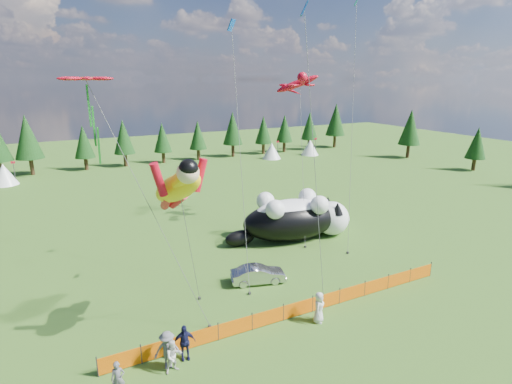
{
  "coord_description": "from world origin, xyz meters",
  "views": [
    {
      "loc": [
        -11.44,
        -20.21,
        13.38
      ],
      "look_at": [
        0.77,
        4.0,
        5.71
      ],
      "focal_mm": 28.0,
      "sensor_mm": 36.0,
      "label": 1
    }
  ],
  "objects": [
    {
      "name": "diamond_kite_c",
      "position": [
        1.49,
        -0.54,
        16.3
      ],
      "size": [
        0.89,
        3.04,
        17.86
      ],
      "color": "#0B47AC",
      "rests_on": "ground"
    },
    {
      "name": "spectator_d",
      "position": [
        -7.91,
        -3.85,
        0.98
      ],
      "size": [
        1.37,
        0.89,
        1.95
      ],
      "primitive_type": "imported",
      "rotation": [
        0.0,
        0.0,
        -0.2
      ],
      "color": "#58585D",
      "rests_on": "ground"
    },
    {
      "name": "festival_tents",
      "position": [
        11.0,
        40.0,
        1.4
      ],
      "size": [
        50.0,
        3.2,
        2.8
      ],
      "primitive_type": null,
      "color": "white",
      "rests_on": "ground"
    },
    {
      "name": "spectator_a",
      "position": [
        -10.28,
        -4.54,
        0.81
      ],
      "size": [
        0.65,
        0.49,
        1.62
      ],
      "primitive_type": "imported",
      "rotation": [
        0.0,
        0.0,
        -0.18
      ],
      "color": "#58585D",
      "rests_on": "ground"
    },
    {
      "name": "tree_line",
      "position": [
        0.0,
        45.0,
        4.0
      ],
      "size": [
        90.0,
        4.0,
        8.0
      ],
      "primitive_type": null,
      "color": "black",
      "rests_on": "ground"
    },
    {
      "name": "spectator_c",
      "position": [
        -7.01,
        -3.6,
        0.94
      ],
      "size": [
        1.19,
        0.76,
        1.88
      ],
      "primitive_type": "imported",
      "rotation": [
        0.0,
        0.0,
        -0.19
      ],
      "color": "#141639",
      "rests_on": "ground"
    },
    {
      "name": "diamond_kite_a",
      "position": [
        -0.4,
        5.07,
        15.98
      ],
      "size": [
        1.67,
        5.29,
        17.75
      ],
      "color": "#0B47AC",
      "rests_on": "ground"
    },
    {
      "name": "spectator_e",
      "position": [
        0.75,
        -3.98,
        0.92
      ],
      "size": [
        1.06,
        1.03,
        1.83
      ],
      "primitive_type": "imported",
      "rotation": [
        0.0,
        0.0,
        0.74
      ],
      "color": "silver",
      "rests_on": "ground"
    },
    {
      "name": "ground",
      "position": [
        0.0,
        0.0,
        0.0
      ],
      "size": [
        160.0,
        160.0,
        0.0
      ],
      "primitive_type": "plane",
      "color": "#133A0A",
      "rests_on": "ground"
    },
    {
      "name": "flower_kite",
      "position": [
        -9.7,
        2.0,
        13.24
      ],
      "size": [
        6.28,
        5.34,
        14.57
      ],
      "color": "#BA091E",
      "rests_on": "ground"
    },
    {
      "name": "diamond_kite_b",
      "position": [
        12.73,
        8.75,
        18.89
      ],
      "size": [
        5.19,
        7.03,
        21.26
      ],
      "color": "#0B8A76",
      "rests_on": "ground"
    },
    {
      "name": "cat_small",
      "position": [
        10.12,
        7.82,
        0.94
      ],
      "size": [
        5.45,
        1.98,
        1.97
      ],
      "rotation": [
        0.0,
        0.0,
        0.02
      ],
      "color": "black",
      "rests_on": "ground"
    },
    {
      "name": "gecko_kite",
      "position": [
        8.87,
        11.7,
        12.98
      ],
      "size": [
        6.2,
        9.68,
        14.93
      ],
      "color": "#BA091E",
      "rests_on": "ground"
    },
    {
      "name": "spectator_b",
      "position": [
        -7.73,
        -4.23,
        0.84
      ],
      "size": [
        0.87,
        0.57,
        1.69
      ],
      "primitive_type": "imported",
      "rotation": [
        0.0,
        0.0,
        0.11
      ],
      "color": "silver",
      "rests_on": "ground"
    },
    {
      "name": "safety_fence",
      "position": [
        0.0,
        -3.0,
        0.5
      ],
      "size": [
        22.06,
        0.06,
        1.1
      ],
      "color": "#262626",
      "rests_on": "ground"
    },
    {
      "name": "car",
      "position": [
        -0.25,
        1.64,
        0.61
      ],
      "size": [
        3.91,
        2.22,
        1.22
      ],
      "primitive_type": "imported",
      "rotation": [
        0.0,
        0.0,
        1.3
      ],
      "color": "#BABABF",
      "rests_on": "ground"
    },
    {
      "name": "cat_large",
      "position": [
        6.22,
        7.16,
        1.94
      ],
      "size": [
        11.26,
        5.26,
        4.08
      ],
      "rotation": [
        0.0,
        0.0,
        -0.16
      ],
      "color": "black",
      "rests_on": "ground"
    },
    {
      "name": "superhero_kite",
      "position": [
        -6.27,
        -1.17,
        8.15
      ],
      "size": [
        5.19,
        5.41,
        10.33
      ],
      "color": "yellow",
      "rests_on": "ground"
    }
  ]
}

